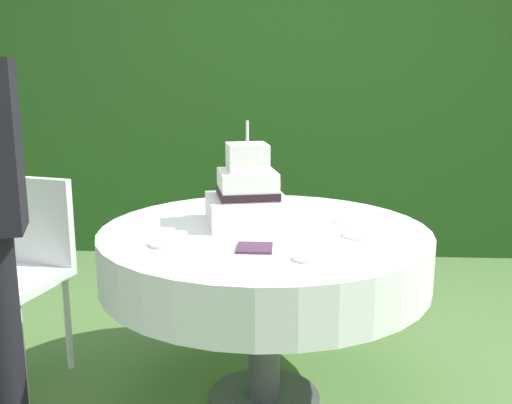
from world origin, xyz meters
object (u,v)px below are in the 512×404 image
(wedding_cake, at_px, (248,195))
(serving_plate_far, at_px, (308,258))
(serving_plate_left, at_px, (360,235))
(cake_table, at_px, (265,256))
(serving_plate_near, at_px, (352,222))
(napkin_stack, at_px, (255,248))
(serving_plate_right, at_px, (166,243))
(garden_chair, at_px, (21,259))

(wedding_cake, distance_m, serving_plate_far, 0.53)
(wedding_cake, relative_size, serving_plate_left, 3.10)
(cake_table, height_order, serving_plate_near, serving_plate_near)
(wedding_cake, height_order, napkin_stack, wedding_cake)
(serving_plate_right, height_order, garden_chair, garden_chair)
(wedding_cake, bearing_deg, garden_chair, 174.26)
(wedding_cake, relative_size, serving_plate_near, 3.12)
(cake_table, distance_m, serving_plate_left, 0.39)
(wedding_cake, height_order, serving_plate_near, wedding_cake)
(serving_plate_right, height_order, napkin_stack, serving_plate_right)
(serving_plate_near, distance_m, garden_chair, 1.46)
(serving_plate_left, bearing_deg, wedding_cake, 158.70)
(serving_plate_far, height_order, napkin_stack, serving_plate_far)
(serving_plate_far, xyz_separation_m, napkin_stack, (-0.19, 0.11, -0.00))
(serving_plate_right, bearing_deg, garden_chair, 150.18)
(serving_plate_right, xyz_separation_m, napkin_stack, (0.32, -0.03, -0.00))
(serving_plate_far, bearing_deg, napkin_stack, 150.23)
(serving_plate_right, bearing_deg, cake_table, 34.87)
(serving_plate_far, relative_size, garden_chair, 0.12)
(garden_chair, bearing_deg, serving_plate_far, -24.37)
(serving_plate_near, xyz_separation_m, garden_chair, (-1.44, 0.08, -0.21))
(wedding_cake, height_order, serving_plate_far, wedding_cake)
(cake_table, bearing_deg, garden_chair, 170.24)
(serving_plate_near, height_order, serving_plate_right, same)
(serving_plate_left, relative_size, napkin_stack, 1.08)
(serving_plate_left, xyz_separation_m, serving_plate_right, (-0.71, -0.15, 0.00))
(serving_plate_near, xyz_separation_m, serving_plate_left, (0.01, -0.19, 0.00))
(serving_plate_near, bearing_deg, garden_chair, 176.92)
(wedding_cake, bearing_deg, napkin_stack, -82.58)
(serving_plate_right, bearing_deg, serving_plate_far, -15.42)
(napkin_stack, bearing_deg, garden_chair, 156.62)
(wedding_cake, distance_m, serving_plate_near, 0.44)
(serving_plate_left, height_order, napkin_stack, serving_plate_left)
(cake_table, relative_size, serving_plate_near, 9.69)
(cake_table, height_order, serving_plate_far, serving_plate_far)
(napkin_stack, bearing_deg, serving_plate_far, -29.77)
(cake_table, bearing_deg, wedding_cake, 129.79)
(cake_table, bearing_deg, napkin_stack, -95.04)
(cake_table, relative_size, serving_plate_right, 10.32)
(cake_table, xyz_separation_m, garden_chair, (-1.09, 0.19, -0.09))
(wedding_cake, height_order, garden_chair, wedding_cake)
(serving_plate_far, bearing_deg, serving_plate_right, 164.58)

